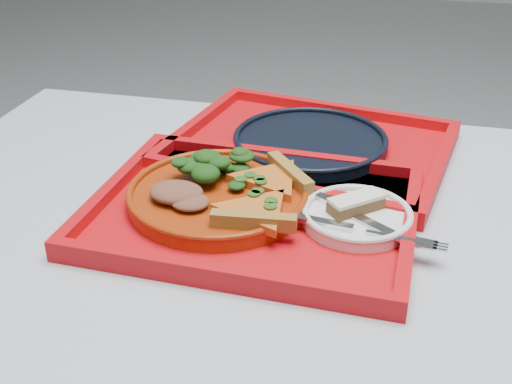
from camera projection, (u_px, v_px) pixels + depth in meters
The scene contains 13 objects.
table at pixel (418, 276), 0.92m from camera, with size 1.60×0.80×0.75m.
tray_main at pixel (254, 214), 0.91m from camera, with size 0.45×0.35×0.01m, color red.
tray_far at pixel (310, 151), 1.10m from camera, with size 0.45×0.35×0.01m, color red.
dinner_plate at pixel (218, 197), 0.92m from camera, with size 0.26×0.26×0.02m, color #962B0A.
side_plate at pixel (357, 219), 0.88m from camera, with size 0.15×0.15×0.01m, color white.
navy_plate at pixel (310, 143), 1.09m from camera, with size 0.26×0.26×0.02m, color black.
pizza_slice_a at pixel (257, 208), 0.86m from camera, with size 0.13×0.11×0.02m, color orange, non-canonical shape.
pizza_slice_b at pixel (270, 177), 0.94m from camera, with size 0.13×0.11×0.02m, color orange, non-canonical shape.
salad_heap at pixel (212, 163), 0.94m from camera, with size 0.10×0.09×0.05m, color black.
meat_portion at pixel (176, 192), 0.89m from camera, with size 0.08×0.06×0.02m, color brown.
dessert_bar at pixel (356, 203), 0.88m from camera, with size 0.08×0.07×0.02m.
knife at pixel (354, 214), 0.87m from camera, with size 0.18×0.02×0.01m, color silver.
fork at pixel (365, 231), 0.83m from camera, with size 0.18×0.02×0.01m, color silver.
Camera 1 is at (-0.06, -0.78, 1.23)m, focal length 45.00 mm.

